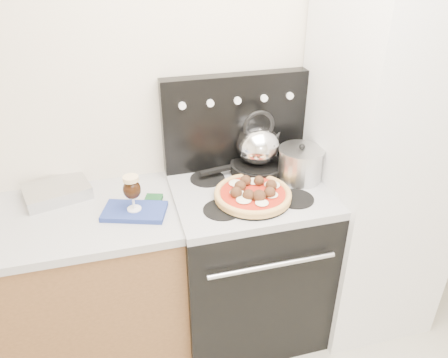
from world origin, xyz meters
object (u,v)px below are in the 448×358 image
object	(u,v)px
stock_pot	(300,165)
stove_body	(247,263)
beer_glass	(132,193)
pizza_pan	(253,198)
fridge	(378,168)
tea_kettle	(258,142)
skillet	(257,167)
base_cabinet	(35,300)
pizza	(253,193)
oven_mitt	(135,211)

from	to	relation	value
stock_pot	stove_body	bearing A→B (deg)	-174.22
beer_glass	pizza_pan	world-z (taller)	beer_glass
beer_glass	pizza_pan	bearing A→B (deg)	-5.74
beer_glass	stove_body	bearing A→B (deg)	4.29
stove_body	fridge	distance (m)	0.87
beer_glass	pizza_pan	distance (m)	0.56
tea_kettle	stock_pot	distance (m)	0.24
fridge	beer_glass	distance (m)	1.27
stove_body	skillet	xyz separation A→B (m)	(0.09, 0.16, 0.51)
base_cabinet	pizza	size ratio (longest dim) A/B	3.96
stove_body	stock_pot	distance (m)	0.63
base_cabinet	fridge	world-z (taller)	fridge
beer_glass	stock_pot	world-z (taller)	beer_glass
oven_mitt	pizza_pan	bearing A→B (deg)	-5.74
oven_mitt	stock_pot	size ratio (longest dim) A/B	1.29
skillet	tea_kettle	bearing A→B (deg)	0.00
pizza_pan	skillet	world-z (taller)	skillet
pizza	tea_kettle	distance (m)	0.31
beer_glass	stock_pot	size ratio (longest dim) A/B	0.80
stove_body	stock_pot	world-z (taller)	stock_pot
fridge	pizza_pan	xyz separation A→B (m)	(-0.72, -0.07, -0.02)
pizza_pan	tea_kettle	size ratio (longest dim) A/B	1.48
stove_body	pizza	bearing A→B (deg)	-99.88
beer_glass	skillet	distance (m)	0.70
pizza	stove_body	bearing A→B (deg)	80.12
beer_glass	skillet	bearing A→B (deg)	16.83
tea_kettle	pizza_pan	bearing A→B (deg)	-104.35
fridge	skillet	size ratio (longest dim) A/B	6.71
beer_glass	pizza	world-z (taller)	beer_glass
base_cabinet	oven_mitt	xyz separation A→B (m)	(0.53, -0.07, 0.48)
fridge	skillet	bearing A→B (deg)	163.27
tea_kettle	pizza	bearing A→B (deg)	-104.35
stove_body	skillet	bearing A→B (deg)	59.69
fridge	tea_kettle	size ratio (longest dim) A/B	7.75
beer_glass	tea_kettle	world-z (taller)	tea_kettle
base_cabinet	tea_kettle	xyz separation A→B (m)	(1.20, 0.13, 0.66)
beer_glass	tea_kettle	bearing A→B (deg)	16.83
stove_body	pizza	xyz separation A→B (m)	(-0.02, -0.10, 0.52)
skillet	stock_pot	bearing A→B (deg)	-34.92
pizza_pan	fridge	bearing A→B (deg)	5.85
oven_mitt	stock_pot	world-z (taller)	stock_pot
stove_body	tea_kettle	distance (m)	0.68
base_cabinet	fridge	xyz separation A→B (m)	(1.80, -0.05, 0.52)
base_cabinet	stock_pot	size ratio (longest dim) A/B	6.55
fridge	tea_kettle	world-z (taller)	fridge
oven_mitt	tea_kettle	size ratio (longest dim) A/B	1.16
beer_glass	skillet	world-z (taller)	beer_glass
pizza	stock_pot	xyz separation A→B (m)	(0.29, 0.13, 0.04)
base_cabinet	beer_glass	xyz separation A→B (m)	(0.53, -0.07, 0.58)
oven_mitt	stock_pot	xyz separation A→B (m)	(0.85, 0.07, 0.09)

